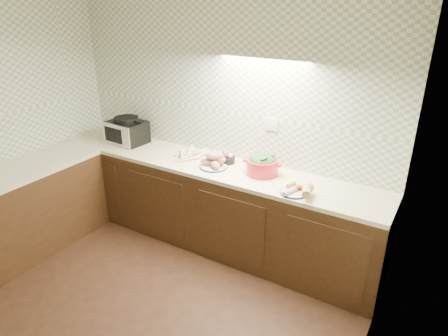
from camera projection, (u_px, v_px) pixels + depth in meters
The scene contains 8 objects.
room at pixel (77, 137), 2.54m from camera, with size 3.60×3.60×2.60m.
counter at pixel (103, 220), 3.87m from camera, with size 3.60×3.60×0.90m.
toaster_oven at pixel (127, 131), 4.52m from camera, with size 0.44×0.35×0.30m.
parsnip_pile at pixel (190, 154), 4.15m from camera, with size 0.30×0.39×0.08m.
sweet_potato_plate at pixel (214, 161), 3.90m from camera, with size 0.28×0.28×0.17m.
onion_bowl at pixel (227, 158), 4.01m from camera, with size 0.17×0.17×0.13m.
dutch_oven at pixel (262, 164), 3.74m from camera, with size 0.37×0.34×0.21m.
veg_plate at pixel (300, 189), 3.39m from camera, with size 0.30×0.28×0.12m.
Camera 1 is at (2.05, -1.58, 2.46)m, focal length 32.00 mm.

